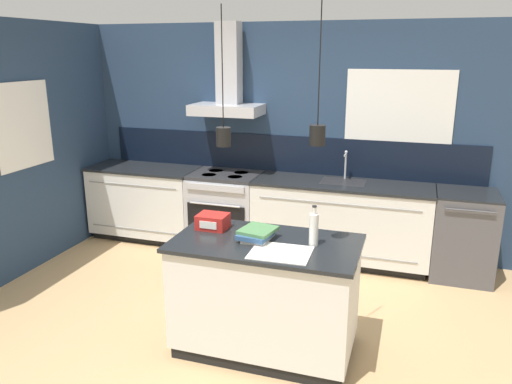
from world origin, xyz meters
name	(u,v)px	position (x,y,z in m)	size (l,w,h in m)	color
ground_plane	(224,325)	(0.00, 0.00, 0.00)	(16.00, 16.00, 0.00)	tan
wall_back	(283,134)	(-0.03, 2.00, 1.35)	(5.60, 2.34, 2.60)	navy
wall_left	(34,146)	(-2.43, 0.70, 1.30)	(0.08, 3.80, 2.60)	navy
counter_run_left	(147,202)	(-1.70, 1.69, 0.46)	(1.35, 0.64, 0.91)	black
counter_run_sink	(341,222)	(0.73, 1.69, 0.46)	(1.94, 0.64, 1.23)	black
oven_range	(226,211)	(-0.63, 1.69, 0.46)	(0.80, 0.66, 0.91)	#B5B5BA
dishwasher	(463,235)	(2.00, 1.69, 0.46)	(0.61, 0.65, 0.91)	#4C4C51
kitchen_island	(265,296)	(0.44, -0.22, 0.46)	(1.41, 0.78, 0.91)	black
bottle_on_island	(314,229)	(0.79, -0.18, 1.04)	(0.07, 0.07, 0.30)	silver
book_stack	(257,234)	(0.36, -0.20, 0.95)	(0.28, 0.31, 0.08)	silver
red_supply_box	(213,221)	(-0.05, -0.07, 0.97)	(0.24, 0.20, 0.12)	red
paper_pile	(281,253)	(0.60, -0.40, 0.91)	(0.44, 0.36, 0.01)	silver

